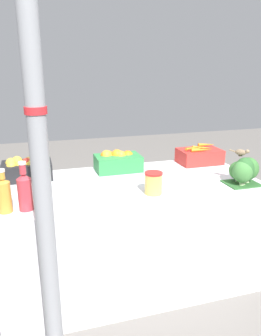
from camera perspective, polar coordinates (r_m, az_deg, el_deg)
name	(u,v)px	position (r m, az deg, el deg)	size (l,w,h in m)	color
ground_plane	(130,277)	(2.60, 0.00, -18.37)	(10.00, 10.00, 0.00)	slate
market_table	(130,231)	(2.40, 0.00, -10.99)	(1.75, 0.84, 0.76)	silver
support_pole	(38,133)	(1.38, -15.88, 5.84)	(0.09, 0.09, 2.51)	gray
apple_crate	(26,168)	(2.41, -17.74, -0.08)	(0.34, 0.22, 0.15)	black
orange_crate	(117,161)	(2.48, -2.31, 1.21)	(0.34, 0.22, 0.16)	#2D8442
carrot_crate	(200,156)	(2.72, 11.93, 2.13)	(0.34, 0.22, 0.15)	red
broccoli_pile	(244,171)	(2.30, 19.12, -0.43)	(0.22, 0.20, 0.19)	#2D602D
juice_bottle_amber	(4,194)	(1.88, -21.17, -4.31)	(0.07, 0.07, 0.24)	gold
juice_bottle_ruby	(25,190)	(1.87, -17.93, -3.75)	(0.08, 0.08, 0.28)	#B2333D
juice_bottle_golden	(43,188)	(1.87, -14.98, -3.35)	(0.06, 0.06, 0.28)	gold
pickle_jar	(153,183)	(2.02, 4.02, -2.62)	(0.11, 0.11, 0.14)	#DBBC56
sparrow_bird	(241,152)	(2.27, 18.75, 2.62)	(0.10, 0.11, 0.05)	#4C3D2D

